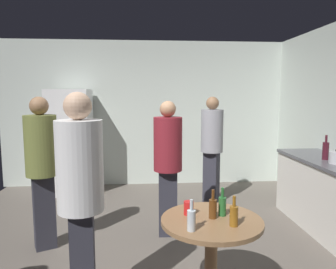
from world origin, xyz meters
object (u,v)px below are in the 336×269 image
object	(u,v)px
beer_bottle_brown	(213,208)
plastic_cup_red	(189,208)
person_in_olive_shirt	(42,161)
wine_bottle_on_counter	(326,150)
beer_bottle_amber	(234,215)
beer_bottle_clear	(191,219)
foreground_table	(211,232)
refrigerator	(71,141)
beer_bottle_green	(222,205)
person_in_maroon_shirt	(168,158)
person_in_white_shirt	(81,189)
person_in_gray_shirt	(212,142)

from	to	relation	value
beer_bottle_brown	plastic_cup_red	distance (m)	0.20
beer_bottle_brown	person_in_olive_shirt	distance (m)	1.99
wine_bottle_on_counter	beer_bottle_amber	xyz separation A→B (m)	(-1.60, -1.52, -0.20)
beer_bottle_amber	beer_bottle_brown	world-z (taller)	same
beer_bottle_clear	person_in_olive_shirt	distance (m)	1.96
wine_bottle_on_counter	foreground_table	xyz separation A→B (m)	(-1.73, -1.37, -0.39)
refrigerator	beer_bottle_green	size ratio (longest dim) A/B	7.83
beer_bottle_brown	plastic_cup_red	xyz separation A→B (m)	(-0.18, 0.09, -0.03)
person_in_maroon_shirt	person_in_white_shirt	size ratio (longest dim) A/B	0.95
person_in_white_shirt	beer_bottle_clear	bearing A→B (deg)	-17.43
beer_bottle_amber	beer_bottle_brown	size ratio (longest dim) A/B	1.00
person_in_maroon_shirt	beer_bottle_amber	bearing A→B (deg)	17.25
beer_bottle_green	person_in_olive_shirt	bearing A→B (deg)	148.74
refrigerator	person_in_olive_shirt	bearing A→B (deg)	-85.53
beer_bottle_brown	person_in_gray_shirt	size ratio (longest dim) A/B	0.14
foreground_table	beer_bottle_green	distance (m)	0.22
person_in_olive_shirt	beer_bottle_amber	bearing A→B (deg)	29.41
foreground_table	beer_bottle_clear	world-z (taller)	beer_bottle_clear
wine_bottle_on_counter	beer_bottle_clear	xyz separation A→B (m)	(-1.93, -1.57, -0.20)
foreground_table	beer_bottle_brown	bearing A→B (deg)	55.75
beer_bottle_green	plastic_cup_red	distance (m)	0.27
plastic_cup_red	beer_bottle_brown	bearing A→B (deg)	-26.63
refrigerator	person_in_maroon_shirt	world-z (taller)	refrigerator
person_in_maroon_shirt	wine_bottle_on_counter	bearing A→B (deg)	93.85
refrigerator	beer_bottle_clear	bearing A→B (deg)	-64.78
foreground_table	person_in_olive_shirt	bearing A→B (deg)	145.54
beer_bottle_clear	person_in_gray_shirt	xyz separation A→B (m)	(0.72, 2.62, 0.16)
person_in_maroon_shirt	person_in_white_shirt	distance (m)	1.58
person_in_olive_shirt	foreground_table	bearing A→B (deg)	30.52
person_in_olive_shirt	person_in_white_shirt	world-z (taller)	person_in_white_shirt
wine_bottle_on_counter	person_in_white_shirt	distance (m)	3.07
foreground_table	beer_bottle_brown	xyz separation A→B (m)	(0.01, 0.02, 0.19)
refrigerator	wine_bottle_on_counter	distance (m)	3.99
wine_bottle_on_counter	person_in_white_shirt	size ratio (longest dim) A/B	0.18
plastic_cup_red	foreground_table	bearing A→B (deg)	-32.64
refrigerator	beer_bottle_green	bearing A→B (deg)	-58.86
foreground_table	beer_bottle_green	xyz separation A→B (m)	(0.10, 0.07, 0.19)
refrigerator	beer_bottle_brown	world-z (taller)	refrigerator
person_in_maroon_shirt	beer_bottle_clear	bearing A→B (deg)	4.96
wine_bottle_on_counter	beer_bottle_amber	distance (m)	2.21
beer_bottle_amber	person_in_white_shirt	world-z (taller)	person_in_white_shirt
beer_bottle_amber	plastic_cup_red	xyz separation A→B (m)	(-0.30, 0.25, -0.03)
plastic_cup_red	beer_bottle_green	bearing A→B (deg)	-8.27
plastic_cup_red	person_in_maroon_shirt	bearing A→B (deg)	93.39
plastic_cup_red	person_in_white_shirt	size ratio (longest dim) A/B	0.06
refrigerator	foreground_table	distance (m)	3.69
refrigerator	plastic_cup_red	xyz separation A→B (m)	(1.63, -3.11, -0.11)
foreground_table	person_in_white_shirt	bearing A→B (deg)	-177.65
wine_bottle_on_counter	beer_bottle_brown	distance (m)	2.20
refrigerator	plastic_cup_red	world-z (taller)	refrigerator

